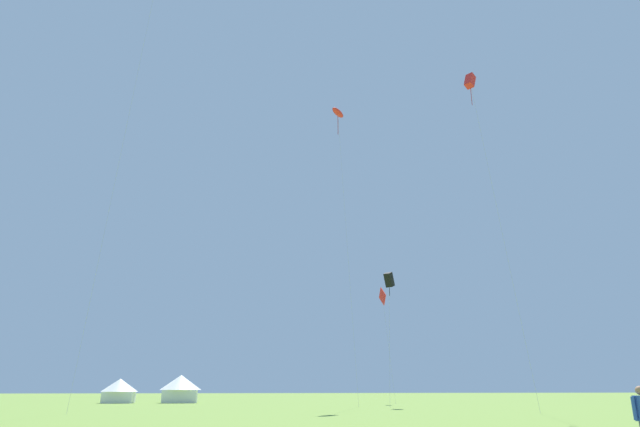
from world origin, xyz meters
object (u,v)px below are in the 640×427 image
at_px(kite_red_box, 470,83).
at_px(festival_tent_left, 181,387).
at_px(festival_tent_right, 120,389).
at_px(kite_black_box, 389,280).
at_px(kite_red_parafoil, 338,114).
at_px(kite_red_diamond, 383,297).

relative_size(kite_red_box, festival_tent_left, 5.56).
bearing_deg(festival_tent_left, festival_tent_right, 180.00).
bearing_deg(kite_black_box, festival_tent_right, 146.69).
xyz_separation_m(kite_red_box, festival_tent_left, (-24.50, 32.69, -24.71)).
relative_size(kite_red_box, kite_red_parafoil, 0.88).
distance_m(kite_black_box, festival_tent_right, 35.10).
distance_m(kite_black_box, festival_tent_left, 29.73).
height_order(kite_red_parafoil, festival_tent_left, kite_red_parafoil).
bearing_deg(festival_tent_right, kite_red_box, -46.05).
relative_size(kite_red_parafoil, festival_tent_right, 7.38).
bearing_deg(kite_red_diamond, festival_tent_left, 163.05).
height_order(kite_red_diamond, festival_tent_right, kite_red_diamond).
bearing_deg(festival_tent_left, kite_red_box, -53.15).
xyz_separation_m(kite_red_box, kite_red_parafoil, (-8.40, 15.26, 4.30)).
bearing_deg(kite_red_parafoil, festival_tent_right, 142.98).
bearing_deg(kite_red_box, kite_black_box, 103.85).
height_order(kite_black_box, festival_tent_right, kite_black_box).
relative_size(kite_red_box, festival_tent_right, 6.46).
bearing_deg(kite_red_diamond, kite_black_box, -102.49).
distance_m(kite_red_box, kite_red_parafoil, 17.94).
bearing_deg(kite_black_box, festival_tent_left, 138.75).
distance_m(kite_red_box, kite_black_box, 20.62).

